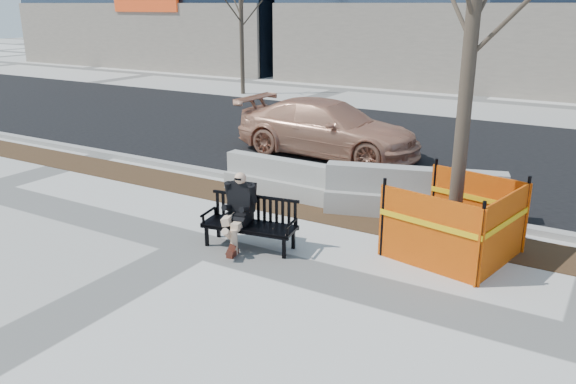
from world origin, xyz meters
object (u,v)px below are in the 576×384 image
(bench, at_px, (250,247))
(jersey_barrier_left, at_px, (285,196))
(jersey_barrier_right, at_px, (412,215))
(seated_man, at_px, (240,244))
(sedan, at_px, (327,155))
(tree_fence, at_px, (451,254))

(bench, xyz_separation_m, jersey_barrier_left, (-0.93, 2.69, 0.00))
(jersey_barrier_left, relative_size, jersey_barrier_right, 0.84)
(seated_man, height_order, jersey_barrier_left, seated_man)
(jersey_barrier_right, bearing_deg, bench, -139.00)
(seated_man, distance_m, sedan, 6.57)
(seated_man, bearing_deg, sedan, 94.37)
(seated_man, relative_size, jersey_barrier_right, 0.38)
(seated_man, height_order, jersey_barrier_right, seated_man)
(sedan, xyz_separation_m, jersey_barrier_right, (3.65, -3.46, 0.00))
(jersey_barrier_left, distance_m, jersey_barrier_right, 2.80)
(sedan, bearing_deg, tree_fence, -134.36)
(bench, bearing_deg, seated_man, 168.47)
(jersey_barrier_right, bearing_deg, sedan, 119.89)
(jersey_barrier_left, height_order, jersey_barrier_right, jersey_barrier_right)
(tree_fence, height_order, jersey_barrier_left, tree_fence)
(sedan, xyz_separation_m, jersey_barrier_left, (0.87, -3.70, 0.00))
(tree_fence, bearing_deg, jersey_barrier_right, 129.39)
(seated_man, distance_m, jersey_barrier_right, 3.58)
(jersey_barrier_left, bearing_deg, seated_man, -73.62)
(tree_fence, bearing_deg, sedan, 134.62)
(seated_man, xyz_separation_m, jersey_barrier_right, (2.07, 2.92, 0.00))
(tree_fence, distance_m, jersey_barrier_right, 1.86)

